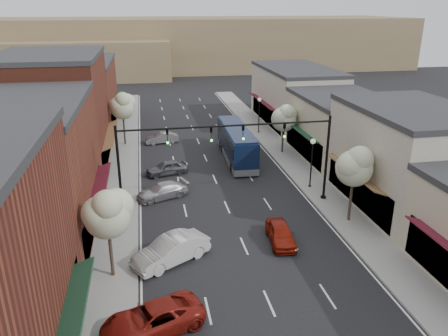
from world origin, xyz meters
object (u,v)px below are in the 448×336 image
tree_right_far (284,117)px  lamp_post_near (312,155)px  tree_left_far (123,105)px  coach_bus (236,143)px  lamp_post_far (259,109)px  parked_car_e (162,138)px  red_hatchback (280,234)px  tree_right_near (355,165)px  parked_car_c (162,191)px  parked_car_b (171,250)px  signal_mast_left (151,156)px  parked_car_d (167,168)px  parked_car_a (152,319)px  signal_mast_right (299,147)px  tree_left_near (108,212)px

tree_right_far → lamp_post_near: bearing=-93.3°
tree_left_far → coach_bus: 13.54m
lamp_post_far → parked_car_e: (-12.00, -1.92, -2.38)m
tree_left_far → red_hatchback: 26.51m
coach_bus → red_hatchback: 17.11m
parked_car_e → lamp_post_near: bearing=29.3°
lamp_post_far → lamp_post_near: bearing=-90.0°
tree_right_near → parked_car_c: (-13.25, 6.75, -3.83)m
tree_right_near → lamp_post_far: tree_right_near is taller
parked_car_e → tree_left_far: bearing=-96.4°
lamp_post_far → parked_car_b: lamp_post_far is taller
signal_mast_left → parked_car_d: size_ratio=2.10×
red_hatchback → parked_car_a: size_ratio=0.78×
parked_car_a → tree_left_far: bearing=164.9°
lamp_post_near → parked_car_c: lamp_post_near is taller
parked_car_a → coach_bus: bearing=140.0°
tree_left_far → parked_car_a: 31.26m
lamp_post_near → coach_bus: lamp_post_near is taller
tree_left_far → signal_mast_left: bearing=-81.7°
signal_mast_left → red_hatchback: signal_mast_left is taller
tree_right_near → parked_car_b: tree_right_near is taller
signal_mast_right → signal_mast_left: bearing=180.0°
tree_left_near → parked_car_d: bearing=75.8°
red_hatchback → parked_car_d: bearing=120.6°
lamp_post_far → coach_bus: bearing=-118.0°
parked_car_d → lamp_post_near: bearing=51.1°
lamp_post_far → parked_car_c: (-12.71, -17.30, -2.38)m
signal_mast_left → lamp_post_near: (13.42, 2.50, -1.62)m
tree_right_near → parked_car_b: 14.00m
tree_left_near → parked_car_e: bearing=81.2°
parked_car_d → tree_left_near: bearing=-28.5°
parked_car_a → parked_car_d: parked_car_a is taller
signal_mast_right → signal_mast_left: same height
signal_mast_right → tree_left_near: size_ratio=1.44×
coach_bus → lamp_post_near: bearing=-59.5°
tree_right_near → tree_right_far: (0.00, 16.00, -0.46)m
tree_right_near → parked_car_e: bearing=119.5°
tree_right_far → tree_left_near: bearing=-129.7°
tree_left_far → lamp_post_far: (16.05, 2.06, -1.60)m
tree_left_near → red_hatchback: size_ratio=1.46×
lamp_post_far → parked_car_a: (-13.95, -33.00, -2.31)m
tree_left_far → parked_car_c: (3.35, -15.25, -3.98)m
signal_mast_right → parked_car_e: 20.96m
signal_mast_right → lamp_post_near: size_ratio=1.85×
tree_left_far → red_hatchback: bearing=-65.8°
tree_left_near → tree_right_far: bearing=50.3°
tree_left_near → red_hatchback: (10.73, 2.09, -3.56)m
signal_mast_left → parked_car_b: bearing=-83.7°
red_hatchback → tree_right_far: bearing=76.9°
tree_right_near → parked_car_a: 17.45m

